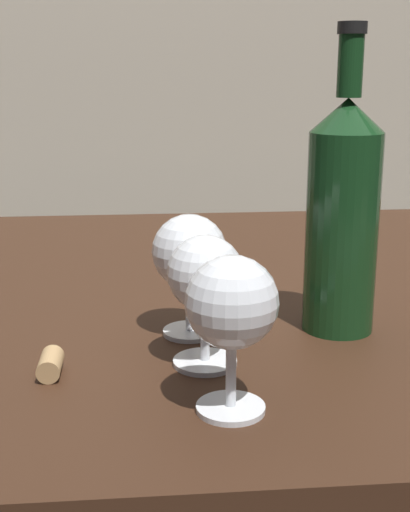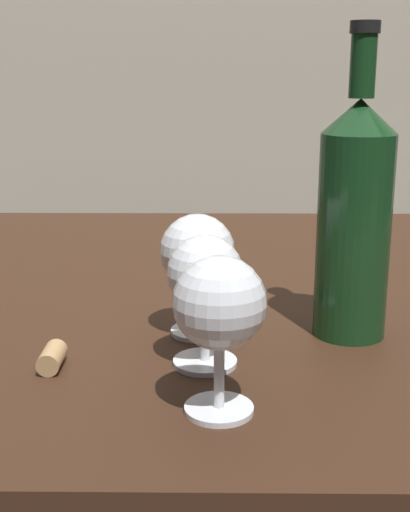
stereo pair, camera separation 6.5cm
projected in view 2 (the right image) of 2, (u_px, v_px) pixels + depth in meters
name	position (u px, v px, depth m)	size (l,w,h in m)	color
dining_table	(233.00, 346.00, 0.95)	(1.29, 0.94, 0.73)	#382114
wine_glass_rose	(219.00, 306.00, 0.57)	(0.08, 0.08, 0.14)	white
wine_glass_port	(205.00, 278.00, 0.66)	(0.07, 0.07, 0.13)	white
wine_glass_cabernet	(197.00, 255.00, 0.74)	(0.08, 0.08, 0.13)	white
wine_bottle	(354.00, 216.00, 0.73)	(0.08, 0.08, 0.32)	#143819
cork	(52.00, 358.00, 0.67)	(0.02, 0.02, 0.04)	tan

